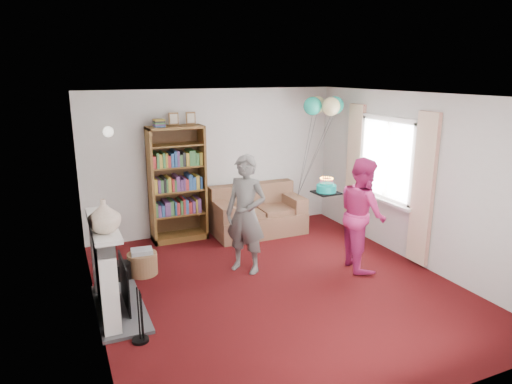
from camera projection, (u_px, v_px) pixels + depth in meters
name	position (u px, v px, depth m)	size (l,w,h in m)	color
ground	(276.00, 286.00, 6.10)	(5.00, 5.00, 0.00)	#34070B
wall_back	(214.00, 161.00, 8.00)	(4.50, 0.02, 2.50)	silver
wall_left	(89.00, 218.00, 4.90)	(0.02, 5.00, 2.50)	silver
wall_right	(416.00, 179.00, 6.67)	(0.02, 5.00, 2.50)	silver
ceiling	(279.00, 95.00, 5.46)	(4.50, 5.00, 0.01)	white
fireplace	(110.00, 272.00, 5.32)	(0.55, 1.80, 1.12)	#3F3F42
window_bay	(386.00, 175.00, 7.19)	(0.14, 2.02, 2.20)	white
wall_sconce	(108.00, 132.00, 7.03)	(0.16, 0.23, 0.16)	gold
bookcase	(177.00, 185.00, 7.61)	(0.91, 0.42, 2.14)	#472B14
sofa	(257.00, 215.00, 8.09)	(1.58, 0.84, 0.84)	brown
wicker_basket	(143.00, 263.00, 6.42)	(0.41, 0.41, 0.37)	olive
person_striped	(246.00, 214.00, 6.38)	(0.61, 0.40, 1.68)	black
person_magenta	(362.00, 214.00, 6.51)	(0.79, 0.62, 1.62)	#C0266B
birthday_cake	(326.00, 189.00, 6.38)	(0.33, 0.33, 0.22)	black
balloons	(324.00, 106.00, 7.70)	(0.79, 0.75, 1.73)	#3F3F3F
mantel_vase	(104.00, 216.00, 4.81)	(0.34, 0.34, 0.36)	beige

